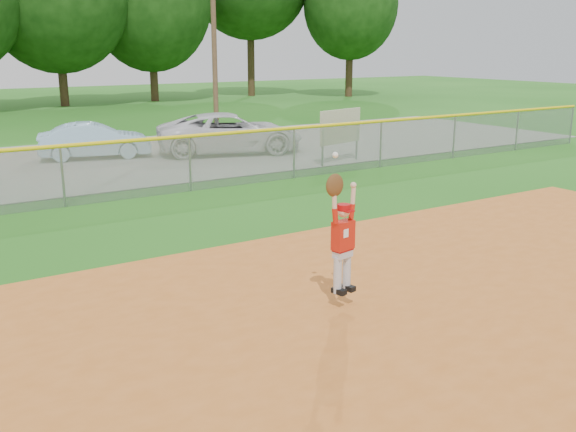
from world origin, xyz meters
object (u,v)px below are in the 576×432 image
object	(u,v)px
ballplayer	(342,234)
car_blue	(95,141)
sponsor_sign	(340,128)
car_white_b	(230,133)

from	to	relation	value
ballplayer	car_blue	bearing A→B (deg)	87.18
car_blue	sponsor_sign	size ratio (longest dim) A/B	1.89
car_white_b	sponsor_sign	distance (m)	4.39
ballplayer	car_white_b	bearing A→B (deg)	69.03
car_blue	car_white_b	bearing A→B (deg)	-94.75
car_white_b	ballplayer	world-z (taller)	ballplayer
car_blue	car_white_b	distance (m)	4.76
sponsor_sign	ballplayer	world-z (taller)	ballplayer
car_blue	sponsor_sign	bearing A→B (deg)	-114.83
car_blue	car_white_b	world-z (taller)	car_white_b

